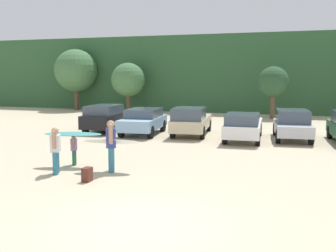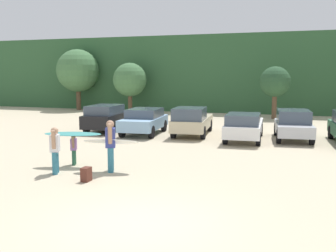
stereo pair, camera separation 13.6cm
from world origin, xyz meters
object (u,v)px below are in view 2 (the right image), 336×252
Objects in this scene: parked_car_white at (244,126)px; parked_car_champagne at (192,121)px; parked_car_black at (108,117)px; surfboard_teal at (73,134)px; person_adult at (110,143)px; person_companion at (55,148)px; parked_car_sky_blue at (144,120)px; person_child at (74,147)px; surfboard_white at (111,142)px; parked_car_silver at (293,124)px; backpack_dropped at (86,174)px.

parked_car_champagne is at bearing 70.28° from parked_car_white.
surfboard_teal is (3.03, -8.68, 0.36)m from parked_car_black.
person_adult reaches higher than person_companion.
parked_car_champagne is at bearing -85.89° from parked_car_sky_blue.
parked_car_black is 10.36m from person_companion.
person_child is 0.56m from surfboard_teal.
parked_car_champagne is 8.89m from surfboard_white.
backpack_dropped is at bearing 144.20° from parked_car_silver.
person_child reaches higher than backpack_dropped.
parked_car_sky_blue reaches higher than parked_car_white.
person_companion is (-1.66, -0.86, -0.12)m from person_adult.
parked_car_silver is (8.07, 0.61, 0.04)m from parked_car_sky_blue.
surfboard_teal is at bearing 142.33° from parked_car_white.
person_companion is 0.79× the size of surfboard_white.
surfboard_white is (1.65, 0.91, 0.15)m from person_companion.
surfboard_white is at bearing 152.76° from parked_car_white.
person_child is 2.55m from backpack_dropped.
parked_car_black is 1.07× the size of parked_car_sky_blue.
backpack_dropped is (1.63, -1.91, -0.44)m from person_child.
parked_car_black is 2.52× the size of person_adult.
parked_car_sky_blue is at bearing -111.22° from person_companion.
parked_car_black is 10.08× the size of backpack_dropped.
parked_car_black reaches higher than parked_car_silver.
surfboard_white is 0.91× the size of surfboard_teal.
parked_car_silver reaches higher than person_child.
person_adult is (-3.52, -8.04, 0.26)m from parked_car_white.
parked_car_champagne reaches higher than parked_car_black.
surfboard_white is (2.15, -8.44, 0.26)m from parked_car_sky_blue.
person_companion reaches higher than surfboard_white.
parked_car_black is 11.42m from backpack_dropped.
backpack_dropped is (-0.16, -1.41, -0.79)m from person_adult.
person_child is (-2.31, -8.42, -0.16)m from parked_car_champagne.
surfboard_white is at bearing 141.49° from person_child.
person_companion is 3.54× the size of backpack_dropped.
parked_car_white is 10.16m from backpack_dropped.
parked_car_white is at bearing 107.96° from parked_car_silver.
parked_car_champagne is at bearing -118.44° from surfboard_teal.
parked_car_sky_blue is 8.16m from surfboard_teal.
parked_car_black is at bearing 113.73° from backpack_dropped.
parked_car_champagne is at bearing -105.24° from surfboard_white.
parked_car_white is 2.68× the size of person_adult.
parked_car_silver is at bearing -69.65° from parked_car_white.
parked_car_sky_blue is at bearing -100.01° from person_adult.
surfboard_white is (-5.92, -9.04, 0.23)m from parked_car_silver.
person_companion is at bearing 146.39° from parked_car_white.
parked_car_white is 8.78m from person_adult.
parked_car_champagne is (5.27, -0.11, -0.01)m from parked_car_black.
person_companion is at bearing 70.83° from person_child.
parked_car_white is at bearing -137.96° from person_adult.
parked_car_black is 0.94× the size of parked_car_white.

